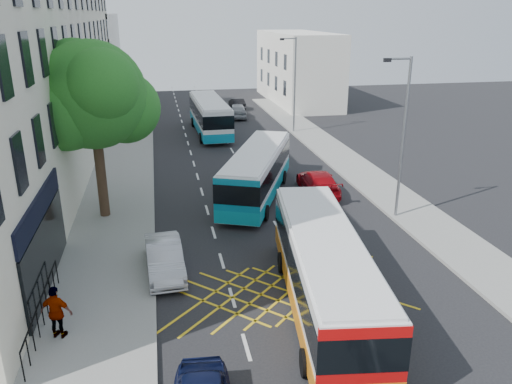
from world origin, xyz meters
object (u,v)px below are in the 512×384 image
distant_car_grey (214,103)px  pedestrian_far (57,312)px  distant_car_dark (237,104)px  lamp_far (294,80)px  distant_car_silver (237,110)px  bus_mid (257,173)px  red_hatchback (318,182)px  bus_near (324,271)px  lamp_near (402,131)px  parked_car_silver (165,258)px  street_tree (92,96)px  bus_far (210,115)px

distant_car_grey → pedestrian_far: size_ratio=2.67×
distant_car_dark → pedestrian_far: (-12.29, -40.02, 0.46)m
lamp_far → distant_car_silver: bearing=115.6°
bus_mid → distant_car_dark: (3.37, 28.06, -0.87)m
lamp_far → red_hatchback: bearing=-99.8°
red_hatchback → distant_car_grey: (-2.80, 28.40, -0.01)m
bus_near → pedestrian_far: 8.96m
lamp_far → bus_near: (-6.32, -27.37, -3.09)m
red_hatchback → lamp_near: bearing=126.4°
bus_near → parked_car_silver: bearing=152.9°
street_tree → pedestrian_far: street_tree is taller
distant_car_dark → lamp_far: bearing=100.6°
distant_car_grey → distant_car_dark: 2.53m
lamp_near → distant_car_dark: 32.93m
bus_near → distant_car_grey: 40.17m
bus_mid → bus_far: size_ratio=0.94×
street_tree → red_hatchback: size_ratio=1.86×
distant_car_grey → bus_far: bearing=-106.4°
distant_car_dark → pedestrian_far: pedestrian_far is taller
pedestrian_far → street_tree: bearing=-72.9°
street_tree → parked_car_silver: bearing=-66.0°
lamp_far → parked_car_silver: bearing=-116.6°
distant_car_silver → distant_car_dark: distant_car_silver is taller
street_tree → lamp_far: 22.57m
lamp_near → parked_car_silver: 12.94m
street_tree → parked_car_silver: (2.91, -6.54, -5.62)m
street_tree → lamp_far: size_ratio=1.10×
distant_car_silver → bus_far: bearing=66.3°
bus_near → parked_car_silver: size_ratio=2.60×
distant_car_grey → distant_car_silver: (1.79, -5.08, 0.06)m
street_tree → bus_mid: size_ratio=0.87×
bus_mid → bus_far: bearing=115.8°
bus_near → pedestrian_far: bearing=-171.7°
distant_car_silver → distant_car_dark: size_ratio=1.18×
bus_mid → lamp_far: bearing=90.6°
street_tree → bus_far: size_ratio=0.82×
street_tree → lamp_near: street_tree is taller
distant_car_grey → parked_car_silver: bearing=-107.8°
bus_mid → bus_near: bearing=-67.0°
lamp_near → bus_far: lamp_near is taller
lamp_far → distant_car_silver: lamp_far is taller
parked_car_silver → red_hatchback: bearing=37.9°
distant_car_dark → parked_car_silver: bearing=73.6°
street_tree → distant_car_silver: bearing=66.0°
bus_far → distant_car_silver: bearing=59.8°
lamp_near → pedestrian_far: (-15.26, -7.47, -3.56)m
distant_car_grey → pedestrian_far: bearing=-111.6°
lamp_near → bus_far: size_ratio=0.74×
lamp_near → bus_mid: 8.38m
distant_car_silver → pedestrian_far: pedestrian_far is taller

